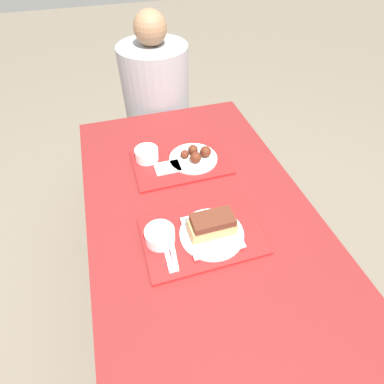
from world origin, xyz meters
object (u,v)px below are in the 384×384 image
object	(u,v)px
tray_near	(202,235)
wings_plate_far	(195,156)
brisket_sandwich_plate	(212,228)
bowl_coleslaw_far	(147,154)
person_seated_across	(156,89)
bowl_coleslaw_near	(160,235)
tray_far	(182,162)

from	to	relation	value
tray_near	wings_plate_far	world-z (taller)	wings_plate_far
brisket_sandwich_plate	bowl_coleslaw_far	size ratio (longest dim) A/B	2.19
wings_plate_far	person_seated_across	xyz separation A→B (m)	(-0.04, 0.67, -0.00)
bowl_coleslaw_near	person_seated_across	size ratio (longest dim) A/B	0.15
tray_near	wings_plate_far	distance (m)	0.42
bowl_coleslaw_near	person_seated_across	xyz separation A→B (m)	(0.21, 1.06, -0.01)
tray_far	bowl_coleslaw_near	bearing A→B (deg)	-115.03
tray_near	bowl_coleslaw_far	xyz separation A→B (m)	(-0.11, 0.47, 0.04)
bowl_coleslaw_near	brisket_sandwich_plate	xyz separation A→B (m)	(0.18, -0.03, 0.00)
tray_far	brisket_sandwich_plate	distance (m)	0.42
wings_plate_far	bowl_coleslaw_near	bearing A→B (deg)	-122.29
tray_far	bowl_coleslaw_far	distance (m)	0.16
tray_far	person_seated_across	size ratio (longest dim) A/B	0.59
wings_plate_far	tray_near	bearing A→B (deg)	-103.61
tray_far	wings_plate_far	bearing A→B (deg)	-3.27
tray_near	brisket_sandwich_plate	xyz separation A→B (m)	(0.03, -0.01, 0.04)
tray_near	wings_plate_far	bearing A→B (deg)	76.39
tray_far	brisket_sandwich_plate	size ratio (longest dim) A/B	1.83
bowl_coleslaw_near	bowl_coleslaw_far	xyz separation A→B (m)	(0.04, 0.45, 0.00)
bowl_coleslaw_near	wings_plate_far	xyz separation A→B (m)	(0.25, 0.39, -0.01)
bowl_coleslaw_far	person_seated_across	xyz separation A→B (m)	(0.17, 0.61, -0.01)
bowl_coleslaw_near	person_seated_across	bearing A→B (deg)	78.98
bowl_coleslaw_far	wings_plate_far	distance (m)	0.22
bowl_coleslaw_near	tray_near	bearing A→B (deg)	-7.30
wings_plate_far	brisket_sandwich_plate	bearing A→B (deg)	-98.84
brisket_sandwich_plate	bowl_coleslaw_far	distance (m)	0.50
tray_near	bowl_coleslaw_near	distance (m)	0.15
tray_far	bowl_coleslaw_near	distance (m)	0.44
person_seated_across	brisket_sandwich_plate	bearing A→B (deg)	-91.36
tray_far	person_seated_across	bearing A→B (deg)	87.99
bowl_coleslaw_near	wings_plate_far	world-z (taller)	wings_plate_far
brisket_sandwich_plate	bowl_coleslaw_far	world-z (taller)	brisket_sandwich_plate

